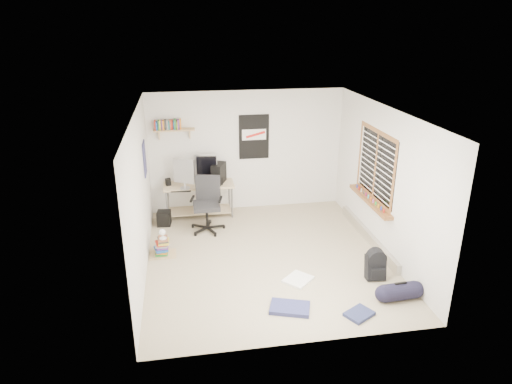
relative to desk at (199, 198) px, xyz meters
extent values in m
cube|color=gray|center=(1.03, -2.00, -0.37)|extent=(4.00, 4.50, 0.01)
cube|color=white|center=(1.03, -2.00, 2.14)|extent=(4.00, 4.50, 0.01)
cube|color=silver|center=(1.03, 0.25, 0.89)|extent=(4.00, 0.01, 2.50)
cube|color=silver|center=(-0.98, -2.00, 0.89)|extent=(0.01, 4.50, 2.50)
cube|color=silver|center=(3.03, -2.00, 0.89)|extent=(0.01, 4.50, 2.50)
cube|color=#D0B390|center=(0.00, 0.00, 0.00)|extent=(1.45, 0.72, 0.64)
cube|color=#A3A3A8|center=(-0.28, -0.25, 0.52)|extent=(0.44, 0.31, 0.49)
cube|color=#ABACB1|center=(0.17, 0.00, 0.52)|extent=(0.45, 0.18, 0.49)
cube|color=black|center=(0.41, 0.00, 0.50)|extent=(0.35, 0.47, 0.44)
cube|color=black|center=(-0.38, -0.25, 0.29)|extent=(0.45, 0.20, 0.02)
cube|color=black|center=(-0.61, 0.00, 0.37)|extent=(0.12, 0.12, 0.19)
cube|color=black|center=(0.42, -0.12, 0.38)|extent=(0.11, 0.11, 0.20)
cube|color=#242426|center=(0.10, -0.77, 0.12)|extent=(0.82, 0.82, 1.05)
cube|color=tan|center=(-0.42, 0.14, 1.42)|extent=(0.80, 0.22, 0.24)
cube|color=black|center=(1.18, 0.23, 1.19)|extent=(0.62, 0.03, 0.92)
cube|color=navy|center=(-0.96, -0.80, 1.14)|extent=(0.02, 0.42, 0.60)
cube|color=brown|center=(2.98, -1.70, 1.08)|extent=(0.10, 1.50, 1.26)
cube|color=#B7B2A8|center=(2.98, -1.70, -0.28)|extent=(0.08, 2.50, 0.18)
cube|color=black|center=(2.57, -2.95, -0.16)|extent=(0.32, 0.26, 0.40)
cylinder|color=black|center=(2.69, -3.55, -0.22)|extent=(0.27, 0.27, 0.51)
cube|color=white|center=(1.37, -2.82, -0.34)|extent=(0.54, 0.54, 0.04)
cube|color=navy|center=(1.07, -3.54, -0.33)|extent=(0.63, 0.51, 0.06)
cube|color=#22284D|center=(1.98, -3.83, -0.34)|extent=(0.46, 0.43, 0.05)
cube|color=brown|center=(-0.72, -1.62, -0.21)|extent=(0.50, 0.43, 0.31)
cube|color=silver|center=(-0.70, -1.64, 0.02)|extent=(0.18, 0.23, 0.20)
cube|color=black|center=(-0.72, -0.38, -0.22)|extent=(0.28, 0.28, 0.29)
camera|label=1|loc=(-0.29, -8.77, 3.47)|focal=32.00mm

